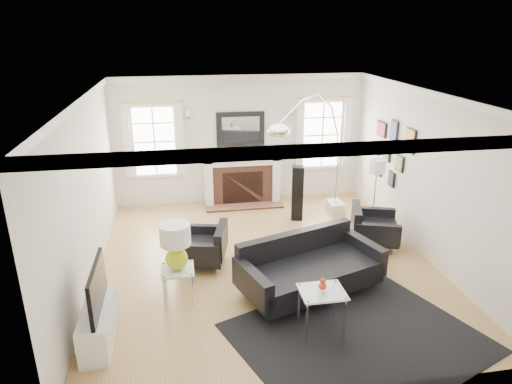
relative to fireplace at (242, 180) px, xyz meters
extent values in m
plane|color=#A17A43|center=(0.00, -2.79, -0.54)|extent=(6.00, 6.00, 0.00)
cube|color=silver|center=(0.00, 0.21, 0.86)|extent=(5.50, 0.04, 2.80)
cube|color=silver|center=(0.00, -5.79, 0.86)|extent=(5.50, 0.04, 2.80)
cube|color=silver|center=(-2.75, -2.79, 0.86)|extent=(0.04, 6.00, 2.80)
cube|color=silver|center=(2.75, -2.79, 0.86)|extent=(0.04, 6.00, 2.80)
cube|color=white|center=(0.00, -2.79, 2.26)|extent=(5.50, 6.00, 0.02)
cube|color=white|center=(0.00, -2.79, 2.20)|extent=(5.50, 6.00, 0.12)
cube|color=white|center=(-0.75, 0.01, 0.01)|extent=(0.18, 0.38, 1.10)
cube|color=white|center=(0.75, 0.01, 0.01)|extent=(0.18, 0.38, 1.10)
cube|color=white|center=(0.00, 0.01, 0.51)|extent=(1.70, 0.38, 0.12)
cube|color=white|center=(0.00, 0.01, 0.41)|extent=(1.50, 0.34, 0.10)
cube|color=brown|center=(0.00, 0.03, -0.09)|extent=(1.30, 0.30, 0.90)
cube|color=black|center=(0.00, -0.07, -0.16)|extent=(0.90, 0.10, 0.76)
cube|color=brown|center=(0.00, -0.24, -0.52)|extent=(1.70, 0.50, 0.04)
cube|color=black|center=(0.00, 0.17, 1.11)|extent=(1.05, 0.06, 0.75)
cube|color=white|center=(0.00, 0.13, 1.11)|extent=(0.82, 0.02, 0.55)
cube|color=white|center=(-1.85, 0.18, 0.91)|extent=(1.00, 0.05, 1.60)
cube|color=white|center=(-1.85, 0.15, 0.91)|extent=(0.84, 0.02, 1.44)
cube|color=white|center=(-2.40, 0.08, 0.96)|extent=(0.14, 0.05, 1.55)
cube|color=white|center=(-1.30, 0.08, 0.96)|extent=(0.14, 0.05, 1.55)
cube|color=white|center=(1.85, 0.18, 0.91)|extent=(1.00, 0.05, 1.60)
cube|color=white|center=(1.85, 0.15, 0.91)|extent=(0.84, 0.02, 1.44)
cube|color=white|center=(1.30, 0.08, 0.96)|extent=(0.14, 0.05, 1.55)
cube|color=white|center=(2.40, 0.08, 0.96)|extent=(0.14, 0.05, 1.55)
cube|color=black|center=(2.72, -2.19, 1.31)|extent=(0.03, 0.34, 0.44)
cube|color=gold|center=(2.70, -2.19, 1.31)|extent=(0.01, 0.29, 0.39)
cube|color=black|center=(2.72, -1.54, 1.36)|extent=(0.03, 0.28, 0.38)
cube|color=#3A509F|center=(2.70, -1.54, 1.36)|extent=(0.01, 0.23, 0.33)
cube|color=black|center=(2.72, -0.99, 1.26)|extent=(0.03, 0.40, 0.30)
cube|color=#BA3942|center=(2.70, -0.99, 1.26)|extent=(0.01, 0.35, 0.25)
cube|color=black|center=(2.72, -1.89, 0.81)|extent=(0.03, 0.30, 0.30)
cube|color=olive|center=(2.70, -1.89, 0.81)|extent=(0.01, 0.25, 0.25)
cube|color=black|center=(2.72, -1.34, 0.86)|extent=(0.03, 0.26, 0.34)
cube|color=#4C7F55|center=(2.70, -1.34, 0.86)|extent=(0.01, 0.21, 0.29)
cube|color=black|center=(2.72, -0.79, 0.81)|extent=(0.03, 0.32, 0.24)
cube|color=#A27445|center=(2.70, -0.79, 0.81)|extent=(0.01, 0.27, 0.19)
cube|color=black|center=(2.72, -1.64, 0.41)|extent=(0.03, 0.24, 0.30)
cube|color=#412B57|center=(2.70, -1.64, 0.41)|extent=(0.01, 0.19, 0.25)
cube|color=black|center=(2.72, -1.04, 0.41)|extent=(0.03, 0.28, 0.22)
cube|color=#9A5A62|center=(2.70, -1.04, 0.41)|extent=(0.01, 0.23, 0.17)
cube|color=white|center=(-2.45, -4.49, -0.29)|extent=(0.35, 1.00, 0.50)
cube|color=black|center=(-2.40, -4.49, 0.26)|extent=(0.05, 1.00, 0.58)
cube|color=black|center=(0.80, -4.96, -0.54)|extent=(3.58, 3.31, 0.01)
cube|color=black|center=(0.48, -3.84, -0.23)|extent=(2.21, 1.56, 0.34)
cube|color=black|center=(0.34, -3.43, 0.02)|extent=(1.95, 0.81, 0.56)
cube|color=black|center=(-0.45, -4.16, -0.10)|extent=(0.46, 0.95, 0.42)
cube|color=black|center=(1.41, -3.51, -0.10)|extent=(0.46, 0.95, 0.42)
cube|color=black|center=(-1.06, -2.69, -0.28)|extent=(0.90, 0.90, 0.28)
cube|color=black|center=(-0.74, -2.77, -0.08)|extent=(0.30, 0.76, 0.47)
cube|color=black|center=(-0.97, -2.33, -0.17)|extent=(0.75, 0.28, 0.35)
cube|color=black|center=(-1.15, -3.05, -0.17)|extent=(0.75, 0.28, 0.35)
cube|color=black|center=(2.08, -2.48, -0.27)|extent=(0.97, 0.97, 0.29)
cube|color=black|center=(1.75, -2.38, -0.06)|extent=(0.37, 0.78, 0.48)
cube|color=black|center=(1.96, -2.85, -0.16)|extent=(0.77, 0.35, 0.37)
cube|color=black|center=(2.20, -2.12, -0.16)|extent=(0.77, 0.35, 0.37)
cube|color=silver|center=(-0.01, -3.45, -0.18)|extent=(0.84, 0.84, 0.02)
cylinder|color=silver|center=(-0.39, -3.83, -0.36)|extent=(0.04, 0.04, 0.37)
cylinder|color=silver|center=(0.37, -3.83, -0.36)|extent=(0.04, 0.04, 0.37)
cylinder|color=silver|center=(-0.39, -3.07, -0.36)|extent=(0.04, 0.04, 0.37)
cylinder|color=silver|center=(0.37, -3.07, -0.36)|extent=(0.04, 0.04, 0.37)
cube|color=silver|center=(-1.45, -3.70, -0.04)|extent=(0.47, 0.47, 0.02)
cylinder|color=silver|center=(-1.65, -3.89, -0.28)|extent=(0.04, 0.04, 0.51)
cylinder|color=silver|center=(-1.26, -3.89, -0.28)|extent=(0.04, 0.04, 0.51)
cylinder|color=silver|center=(-1.65, -3.50, -0.28)|extent=(0.04, 0.04, 0.51)
cylinder|color=silver|center=(-1.26, -3.50, -0.28)|extent=(0.04, 0.04, 0.51)
cube|color=silver|center=(0.35, -4.76, 0.07)|extent=(0.57, 0.48, 0.02)
cylinder|color=silver|center=(0.11, -4.96, -0.23)|extent=(0.04, 0.04, 0.63)
cylinder|color=silver|center=(0.60, -4.96, -0.23)|extent=(0.04, 0.04, 0.63)
cylinder|color=silver|center=(0.11, -4.56, -0.23)|extent=(0.04, 0.04, 0.63)
cylinder|color=silver|center=(0.60, -4.56, -0.23)|extent=(0.04, 0.04, 0.63)
sphere|color=#CADA1B|center=(-1.45, -3.70, 0.13)|extent=(0.32, 0.32, 0.32)
cylinder|color=#CADA1B|center=(-1.45, -3.70, 0.30)|extent=(0.04, 0.04, 0.13)
cylinder|color=white|center=(-1.45, -3.70, 0.51)|extent=(0.43, 0.43, 0.30)
sphere|color=#B83117|center=(0.35, -4.76, 0.16)|extent=(0.11, 0.11, 0.11)
sphere|color=#B83117|center=(0.35, -4.76, 0.23)|extent=(0.08, 0.08, 0.08)
cube|color=silver|center=(1.89, -0.87, -0.43)|extent=(0.28, 0.45, 0.22)
ellipsoid|color=silver|center=(0.31, -2.22, 1.59)|extent=(0.38, 0.38, 0.23)
cylinder|color=#C48D44|center=(2.20, -2.07, -0.53)|extent=(0.19, 0.19, 0.03)
cylinder|color=#C48D44|center=(2.20, -2.07, 0.12)|extent=(0.02, 0.02, 1.32)
cylinder|color=white|center=(2.20, -2.07, 0.82)|extent=(0.30, 0.30, 0.25)
cube|color=black|center=(0.98, -1.10, 0.02)|extent=(0.27, 0.27, 1.13)
camera|label=1|loc=(-1.30, -9.52, 3.24)|focal=32.00mm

